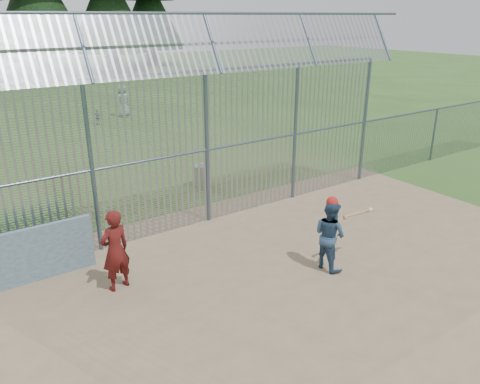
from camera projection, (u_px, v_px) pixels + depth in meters
ground at (293, 275)px, 10.10m from camera, size 120.00×120.00×0.00m
dirt_infield at (308, 285)px, 9.71m from camera, size 14.00×10.00×0.02m
dugout_wall at (33, 255)px, 9.66m from camera, size 2.50×0.12×1.20m
batter at (330, 235)px, 10.11m from camera, size 0.62×0.78×1.57m
onlooker at (115, 250)px, 9.30m from camera, size 0.70×0.53×1.71m
bg_kid_standing at (123, 101)px, 25.56m from camera, size 1.00×0.83×1.76m
bg_kid_seated at (98, 117)px, 23.85m from camera, size 0.48×0.42×0.78m
batting_gear at (339, 205)px, 9.93m from camera, size 1.25×0.44×0.54m
trash_can at (201, 176)px, 15.16m from camera, size 0.56×0.56×0.82m
backstop_fence at (264, 128)px, 12.87m from camera, size 20.09×0.81×5.30m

